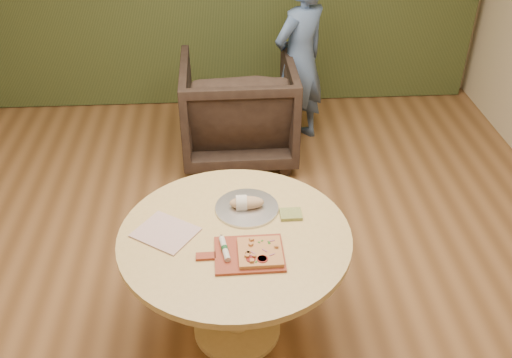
{
  "coord_description": "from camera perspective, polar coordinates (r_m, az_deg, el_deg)",
  "views": [
    {
      "loc": [
        -0.1,
        -2.54,
        2.7
      ],
      "look_at": [
        0.07,
        0.25,
        0.78
      ],
      "focal_mm": 40.0,
      "sensor_mm": 36.0,
      "label": 1
    }
  ],
  "objects": [
    {
      "name": "person_standing",
      "position": [
        5.0,
        4.38,
        11.7
      ],
      "size": [
        0.67,
        0.64,
        1.55
      ],
      "primitive_type": "imported",
      "rotation": [
        0.0,
        0.0,
        3.82
      ],
      "color": "#465F8A",
      "rests_on": "ground"
    },
    {
      "name": "pizza_paddle",
      "position": [
        2.9,
        -0.89,
        -7.53
      ],
      "size": [
        0.45,
        0.28,
        0.01
      ],
      "rotation": [
        0.0,
        0.0,
        0.01
      ],
      "color": "#943A25",
      "rests_on": "pedestal_table"
    },
    {
      "name": "armchair",
      "position": [
        4.88,
        -1.78,
        7.49
      ],
      "size": [
        0.95,
        0.89,
        0.97
      ],
      "primitive_type": "imported",
      "rotation": [
        0.0,
        0.0,
        3.15
      ],
      "color": "black",
      "rests_on": "ground"
    },
    {
      "name": "cutlery_roll",
      "position": [
        2.9,
        -3.15,
        -6.97
      ],
      "size": [
        0.06,
        0.2,
        0.03
      ],
      "rotation": [
        0.0,
        0.0,
        0.16
      ],
      "color": "silver",
      "rests_on": "pizza_paddle"
    },
    {
      "name": "pedestal_table",
      "position": [
        3.13,
        -2.09,
        -7.49
      ],
      "size": [
        1.24,
        1.24,
        0.75
      ],
      "rotation": [
        0.0,
        0.0,
        -0.18
      ],
      "color": "#D9B76F",
      "rests_on": "ground"
    },
    {
      "name": "bread_roll",
      "position": [
        3.18,
        -1.09,
        -2.39
      ],
      "size": [
        0.19,
        0.09,
        0.09
      ],
      "color": "tan",
      "rests_on": "serving_tray"
    },
    {
      "name": "newspaper",
      "position": [
        3.07,
        -9.04,
        -5.3
      ],
      "size": [
        0.39,
        0.38,
        0.01
      ],
      "primitive_type": "cube",
      "rotation": [
        0.0,
        0.0,
        -0.6
      ],
      "color": "white",
      "rests_on": "pedestal_table"
    },
    {
      "name": "room_shell",
      "position": [
        2.85,
        -1.18,
        7.33
      ],
      "size": [
        5.04,
        6.04,
        2.84
      ],
      "color": "brown",
      "rests_on": "ground"
    },
    {
      "name": "serving_tray",
      "position": [
        3.2,
        -0.92,
        -2.91
      ],
      "size": [
        0.36,
        0.36,
        0.02
      ],
      "color": "silver",
      "rests_on": "pedestal_table"
    },
    {
      "name": "green_packet",
      "position": [
        3.16,
        3.5,
        -3.54
      ],
      "size": [
        0.12,
        0.1,
        0.02
      ],
      "primitive_type": "cube",
      "rotation": [
        0.0,
        0.0,
        0.0
      ],
      "color": "olive",
      "rests_on": "pedestal_table"
    },
    {
      "name": "flatbread_pizza",
      "position": [
        2.88,
        0.38,
        -7.34
      ],
      "size": [
        0.22,
        0.22,
        0.04
      ],
      "rotation": [
        0.0,
        0.0,
        0.01
      ],
      "color": "tan",
      "rests_on": "pizza_paddle"
    }
  ]
}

